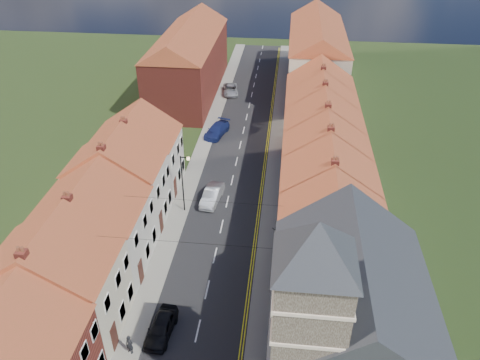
# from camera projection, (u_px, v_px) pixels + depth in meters

# --- Properties ---
(road) EXTENTS (7.00, 90.00, 0.02)m
(road) POSITION_uv_depth(u_px,v_px,m) (237.00, 161.00, 53.31)
(road) COLOR black
(road) RESTS_ON ground
(pavement_left) EXTENTS (1.80, 90.00, 0.12)m
(pavement_left) POSITION_uv_depth(u_px,v_px,m) (199.00, 159.00, 53.69)
(pavement_left) COLOR gray
(pavement_left) RESTS_ON ground
(pavement_right) EXTENTS (1.80, 90.00, 0.12)m
(pavement_right) POSITION_uv_depth(u_px,v_px,m) (275.00, 163.00, 52.88)
(pavement_right) COLOR gray
(pavement_right) RESTS_ON ground
(church) EXTENTS (11.25, 14.25, 15.20)m
(church) POSITION_uv_depth(u_px,v_px,m) (344.00, 314.00, 26.95)
(church) COLOR #3B3029
(church) RESTS_ON ground
(cottage_r_tudor) EXTENTS (8.30, 5.20, 9.00)m
(cottage_r_tudor) POSITION_uv_depth(u_px,v_px,m) (331.00, 232.00, 35.57)
(cottage_r_tudor) COLOR #AFA393
(cottage_r_tudor) RESTS_ON ground
(cottage_r_white_near) EXTENTS (8.30, 6.00, 9.00)m
(cottage_r_white_near) POSITION_uv_depth(u_px,v_px,m) (328.00, 192.00, 40.09)
(cottage_r_white_near) COLOR beige
(cottage_r_white_near) RESTS_ON ground
(cottage_r_cream_mid) EXTENTS (8.30, 5.20, 9.00)m
(cottage_r_cream_mid) POSITION_uv_depth(u_px,v_px,m) (325.00, 161.00, 44.61)
(cottage_r_cream_mid) COLOR #AFA393
(cottage_r_cream_mid) RESTS_ON ground
(cottage_r_pink) EXTENTS (8.30, 6.00, 9.00)m
(cottage_r_pink) POSITION_uv_depth(u_px,v_px,m) (323.00, 135.00, 49.13)
(cottage_r_pink) COLOR beige
(cottage_r_pink) RESTS_ON ground
(cottage_r_white_far) EXTENTS (8.30, 5.20, 9.00)m
(cottage_r_white_far) POSITION_uv_depth(u_px,v_px,m) (321.00, 114.00, 53.65)
(cottage_r_white_far) COLOR maroon
(cottage_r_white_far) RESTS_ON ground
(cottage_r_cream_far) EXTENTS (8.30, 6.00, 9.00)m
(cottage_r_cream_far) POSITION_uv_depth(u_px,v_px,m) (319.00, 96.00, 58.18)
(cottage_r_cream_far) COLOR beige
(cottage_r_cream_far) RESTS_ON ground
(cottage_l_brick_near) EXTENTS (8.30, 5.70, 8.80)m
(cottage_l_brick_near) POSITION_uv_depth(u_px,v_px,m) (12.00, 354.00, 26.47)
(cottage_l_brick_near) COLOR maroon
(cottage_l_brick_near) RESTS_ON ground
(cottage_l_cream) EXTENTS (8.30, 6.30, 9.10)m
(cottage_l_cream) POSITION_uv_depth(u_px,v_px,m) (56.00, 279.00, 31.25)
(cottage_l_cream) COLOR #AFA393
(cottage_l_cream) RESTS_ON ground
(cottage_l_white) EXTENTS (8.30, 6.90, 8.80)m
(cottage_l_white) POSITION_uv_depth(u_px,v_px,m) (92.00, 222.00, 36.69)
(cottage_l_white) COLOR beige
(cottage_l_white) RESTS_ON ground
(cottage_l_brick_mid) EXTENTS (8.30, 5.70, 9.10)m
(cottage_l_brick_mid) POSITION_uv_depth(u_px,v_px,m) (118.00, 179.00, 41.72)
(cottage_l_brick_mid) COLOR beige
(cottage_l_brick_mid) RESTS_ON ground
(cottage_l_pink) EXTENTS (8.30, 6.30, 8.80)m
(cottage_l_pink) POSITION_uv_depth(u_px,v_px,m) (137.00, 150.00, 46.66)
(cottage_l_pink) COLOR beige
(cottage_l_pink) RESTS_ON ground
(block_right_far) EXTENTS (8.30, 24.20, 10.50)m
(block_right_far) POSITION_uv_depth(u_px,v_px,m) (316.00, 52.00, 70.56)
(block_right_far) COLOR #AFA393
(block_right_far) RESTS_ON ground
(block_left_far) EXTENTS (8.30, 24.20, 10.50)m
(block_left_far) POSITION_uv_depth(u_px,v_px,m) (189.00, 58.00, 68.07)
(block_left_far) COLOR maroon
(block_left_far) RESTS_ON ground
(lamppost) EXTENTS (0.88, 0.15, 6.00)m
(lamppost) POSITION_uv_depth(u_px,v_px,m) (183.00, 180.00, 43.38)
(lamppost) COLOR black
(lamppost) RESTS_ON pavement_left
(car_near) EXTENTS (1.89, 4.02, 1.33)m
(car_near) POSITION_uv_depth(u_px,v_px,m) (161.00, 327.00, 32.66)
(car_near) COLOR black
(car_near) RESTS_ON ground
(car_mid) EXTENTS (2.05, 4.46, 1.42)m
(car_mid) POSITION_uv_depth(u_px,v_px,m) (212.00, 195.00, 46.35)
(car_mid) COLOR #A6A7AD
(car_mid) RESTS_ON ground
(car_far) EXTENTS (3.16, 5.12, 1.39)m
(car_far) POSITION_uv_depth(u_px,v_px,m) (217.00, 130.00, 58.54)
(car_far) COLOR navy
(car_far) RESTS_ON ground
(car_distant) EXTENTS (2.81, 4.89, 1.28)m
(car_distant) POSITION_uv_depth(u_px,v_px,m) (231.00, 90.00, 70.02)
(car_distant) COLOR #AFB2B7
(car_distant) RESTS_ON ground
(pedestrian_left) EXTENTS (0.64, 0.52, 1.53)m
(pedestrian_left) POSITION_uv_depth(u_px,v_px,m) (129.00, 345.00, 31.16)
(pedestrian_left) COLOR black
(pedestrian_left) RESTS_ON pavement_left
(pedestrian_right) EXTENTS (0.95, 0.80, 1.73)m
(pedestrian_right) POSITION_uv_depth(u_px,v_px,m) (277.00, 229.00, 41.42)
(pedestrian_right) COLOR black
(pedestrian_right) RESTS_ON pavement_right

